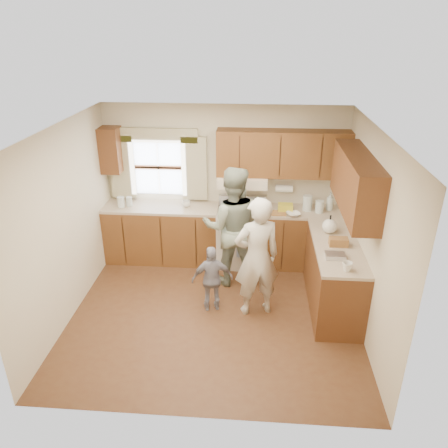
# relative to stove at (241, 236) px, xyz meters

# --- Properties ---
(room) EXTENTS (3.80, 3.80, 3.80)m
(room) POSITION_rel_stove_xyz_m (-0.30, -1.44, 0.78)
(room) COLOR #4E2B18
(room) RESTS_ON ground
(kitchen_fixtures) EXTENTS (3.80, 2.25, 2.15)m
(kitchen_fixtures) POSITION_rel_stove_xyz_m (0.31, -0.36, 0.37)
(kitchen_fixtures) COLOR #48290F
(kitchen_fixtures) RESTS_ON ground
(stove) EXTENTS (0.76, 0.67, 1.07)m
(stove) POSITION_rel_stove_xyz_m (0.00, 0.00, 0.00)
(stove) COLOR silver
(stove) RESTS_ON ground
(woman_left) EXTENTS (0.70, 0.57, 1.67)m
(woman_left) POSITION_rel_stove_xyz_m (0.25, -1.35, 0.37)
(woman_left) COLOR beige
(woman_left) RESTS_ON ground
(woman_right) EXTENTS (0.91, 0.73, 1.80)m
(woman_right) POSITION_rel_stove_xyz_m (-0.12, -0.59, 0.44)
(woman_right) COLOR #2A4332
(woman_right) RESTS_ON ground
(child) EXTENTS (0.59, 0.34, 0.95)m
(child) POSITION_rel_stove_xyz_m (-0.33, -1.34, 0.01)
(child) COLOR gray
(child) RESTS_ON ground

